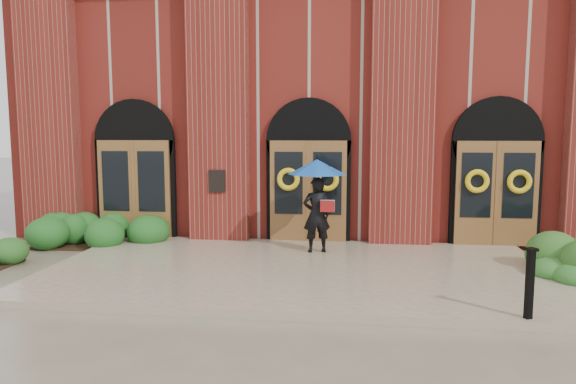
# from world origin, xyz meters

# --- Properties ---
(ground) EXTENTS (90.00, 90.00, 0.00)m
(ground) POSITION_xyz_m (0.00, 0.00, 0.00)
(ground) COLOR gray
(ground) RESTS_ON ground
(landing) EXTENTS (10.00, 5.30, 0.15)m
(landing) POSITION_xyz_m (0.00, 0.15, 0.07)
(landing) COLOR tan
(landing) RESTS_ON ground
(church_building) EXTENTS (16.20, 12.53, 7.00)m
(church_building) POSITION_xyz_m (0.00, 8.78, 3.50)
(church_building) COLOR maroon
(church_building) RESTS_ON ground
(man_with_umbrella) EXTENTS (1.62, 1.62, 2.10)m
(man_with_umbrella) POSITION_xyz_m (0.29, 1.50, 1.62)
(man_with_umbrella) COLOR black
(man_with_umbrella) RESTS_ON landing
(metal_post) EXTENTS (0.18, 0.18, 1.05)m
(metal_post) POSITION_xyz_m (3.61, -2.35, 0.70)
(metal_post) COLOR black
(metal_post) RESTS_ON landing
(hedge_wall_left) EXTENTS (2.93, 1.17, 0.75)m
(hedge_wall_left) POSITION_xyz_m (-5.20, 2.20, 0.38)
(hedge_wall_left) COLOR #1D511B
(hedge_wall_left) RESTS_ON ground
(hedge_front_right) EXTENTS (1.28, 1.10, 0.45)m
(hedge_front_right) POSITION_xyz_m (5.10, 0.00, 0.23)
(hedge_front_right) COLOR #2A5F22
(hedge_front_right) RESTS_ON ground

